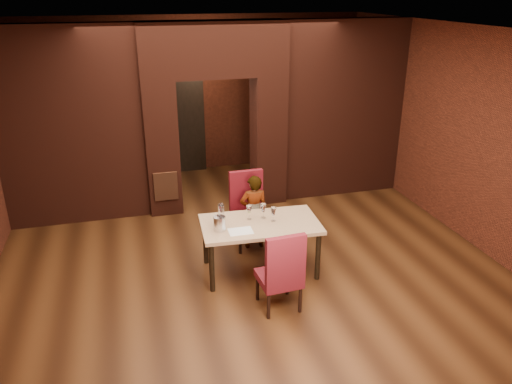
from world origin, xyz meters
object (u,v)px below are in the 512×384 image
at_px(wine_glass_c, 273,214).
at_px(chair_near, 279,269).
at_px(potted_plant, 288,227).
at_px(person_seated, 254,212).
at_px(dining_table, 260,247).
at_px(wine_bucket, 220,224).
at_px(water_bottle, 221,215).
at_px(wine_glass_b, 263,211).
at_px(chair_far, 250,211).
at_px(wine_glass_a, 249,213).

bearing_deg(wine_glass_c, chair_near, -102.43).
relative_size(wine_glass_c, potted_plant, 0.44).
xyz_separation_m(person_seated, potted_plant, (0.56, 0.04, -0.35)).
height_order(dining_table, person_seated, person_seated).
bearing_deg(wine_bucket, wine_glass_c, 5.62).
bearing_deg(water_bottle, wine_glass_c, -2.68).
bearing_deg(wine_glass_b, potted_plant, 46.52).
relative_size(chair_far, chair_near, 1.06).
xyz_separation_m(dining_table, wine_glass_a, (-0.12, 0.14, 0.47)).
bearing_deg(chair_near, water_bottle, -63.43).
distance_m(wine_bucket, water_bottle, 0.14).
bearing_deg(chair_far, person_seated, -57.59).
xyz_separation_m(person_seated, water_bottle, (-0.63, -0.68, 0.33)).
distance_m(chair_far, wine_bucket, 1.09).
xyz_separation_m(dining_table, wine_glass_c, (0.18, -0.01, 0.47)).
bearing_deg(chair_far, wine_glass_a, -107.25).
height_order(chair_near, potted_plant, chair_near).
xyz_separation_m(chair_far, wine_bucket, (-0.63, -0.85, 0.27)).
bearing_deg(potted_plant, person_seated, -176.39).
xyz_separation_m(dining_table, person_seated, (0.10, 0.70, 0.21)).
relative_size(chair_far, person_seated, 0.99).
distance_m(wine_glass_b, wine_glass_c, 0.17).
bearing_deg(chair_near, wine_glass_a, -87.23).
relative_size(person_seated, wine_glass_a, 5.74).
bearing_deg(chair_far, dining_table, -96.01).
xyz_separation_m(dining_table, water_bottle, (-0.53, 0.03, 0.54)).
bearing_deg(wine_glass_b, wine_glass_c, -51.36).
height_order(wine_glass_a, wine_glass_b, wine_glass_b).
bearing_deg(wine_bucket, chair_far, 53.31).
height_order(dining_table, potted_plant, dining_table).
height_order(person_seated, wine_bucket, person_seated).
relative_size(person_seated, water_bottle, 3.47).
bearing_deg(dining_table, wine_bucket, -168.53).
height_order(wine_glass_b, potted_plant, wine_glass_b).
distance_m(wine_glass_a, potted_plant, 1.16).
relative_size(wine_glass_b, wine_bucket, 1.08).
height_order(wine_bucket, potted_plant, wine_bucket).
relative_size(person_seated, wine_glass_b, 5.48).
xyz_separation_m(wine_glass_c, wine_bucket, (-0.76, -0.07, -0.00)).
relative_size(wine_glass_a, wine_glass_c, 1.00).
relative_size(chair_far, wine_glass_b, 5.40).
xyz_separation_m(chair_far, wine_glass_c, (0.13, -0.77, 0.28)).
distance_m(wine_glass_a, water_bottle, 0.43).
bearing_deg(potted_plant, dining_table, -131.80).
bearing_deg(water_bottle, chair_near, -59.91).
relative_size(wine_glass_a, wine_bucket, 1.03).
bearing_deg(chair_near, wine_glass_b, -98.40).
distance_m(wine_bucket, potted_plant, 1.60).
distance_m(dining_table, wine_glass_b, 0.50).
bearing_deg(water_bottle, chair_far, 51.67).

